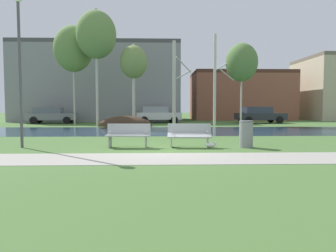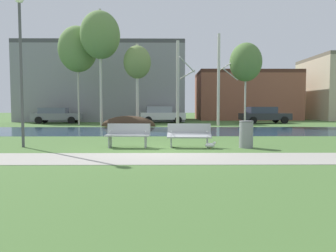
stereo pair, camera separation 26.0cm
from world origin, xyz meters
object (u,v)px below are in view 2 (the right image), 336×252
Objects in this scene: seagull at (211,145)px; trash_bin at (246,134)px; streetlamp at (20,46)px; bench_left at (128,135)px; parked_van_nearest_grey at (57,115)px; parked_hatch_third_dark at (264,115)px; bench_right at (189,135)px; parked_sedan_second_white at (162,114)px.

trash_bin is at bearing 10.27° from seagull.
seagull is 7.74m from streetlamp.
parked_van_nearest_grey is at bearing 116.87° from bench_left.
bench_left is at bearing -121.61° from parked_hatch_third_dark.
streetlamp is 1.20× the size of parked_hatch_third_dark.
trash_bin is (4.31, -0.09, 0.04)m from bench_left.
bench_right is at bearing -57.47° from parked_van_nearest_grey.
parked_van_nearest_grey is 19.08m from parked_hatch_third_dark.
bench_right is 20.24m from parked_van_nearest_grey.
bench_left is at bearing -1.73° from streetlamp.
parked_sedan_second_white is at bearing 96.28° from seagull.
parked_sedan_second_white is 0.94× the size of parked_hatch_third_dark.
bench_right is 0.38× the size of parked_sedan_second_white.
bench_right is 17.64m from parked_sedan_second_white.
seagull is (-1.33, -0.24, -0.38)m from trash_bin.
streetlamp is at bearing -130.37° from parked_hatch_third_dark.
trash_bin is 1.40m from seagull.
parked_van_nearest_grey reaches higher than bench_right.
parked_sedan_second_white is (4.89, 17.48, -2.87)m from streetlamp.
trash_bin is 8.79m from streetlamp.
trash_bin is at bearing -1.48° from streetlamp.
parked_hatch_third_dark reaches higher than trash_bin.
parked_van_nearest_grey is at bearing 122.53° from bench_right.
parked_sedan_second_white is at bearing 100.57° from trash_bin.
streetlamp reaches higher than bench_left.
parked_sedan_second_white is 9.45m from parked_hatch_third_dark.
streetlamp is (-6.86, 0.45, 3.54)m from seagull.
parked_hatch_third_dark reaches higher than bench_right.
parked_hatch_third_dark is at bearing 58.39° from bench_left.
parked_van_nearest_grey reaches higher than seagull.
seagull is 0.10× the size of parked_van_nearest_grey.
parked_van_nearest_grey is (-10.88, 17.06, 0.29)m from bench_right.
bench_right is at bearing -86.00° from parked_sedan_second_white.
parked_hatch_third_dark is at bearing 49.63° from streetlamp.
seagull is (0.74, -0.34, -0.34)m from bench_right.
parked_hatch_third_dark reaches higher than bench_left.
trash_bin is 0.21× the size of parked_hatch_third_dark.
parked_sedan_second_white reaches higher than bench_left.
parked_van_nearest_grey reaches higher than bench_left.
parked_hatch_third_dark is at bearing 70.24° from trash_bin.
bench_left is at bearing -93.28° from parked_sedan_second_white.
streetlamp reaches higher than bench_right.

